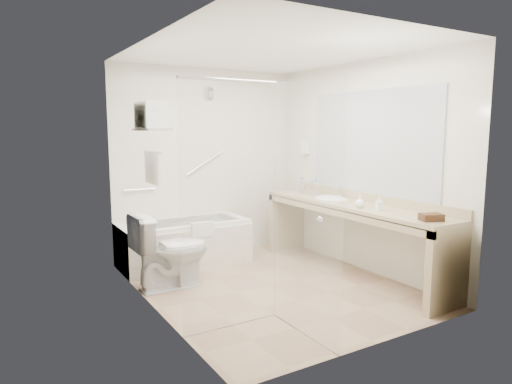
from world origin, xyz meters
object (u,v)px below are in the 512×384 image
bathtub (184,243)px  amenity_basket (431,217)px  vanity_counter (351,221)px  toilet (171,251)px  water_bottle_left (312,188)px

bathtub → amenity_basket: 2.99m
vanity_counter → amenity_basket: (-0.06, -1.15, 0.24)m
toilet → bathtub: bearing=-32.6°
bathtub → amenity_basket: (1.46, -2.54, 0.61)m
bathtub → water_bottle_left: size_ratio=8.78×
toilet → water_bottle_left: (2.01, 0.15, 0.53)m
bathtub → water_bottle_left: water_bottle_left is taller
bathtub → amenity_basket: bearing=-60.0°
amenity_basket → water_bottle_left: size_ratio=1.11×
vanity_counter → toilet: 2.09m
toilet → water_bottle_left: 2.08m
toilet → water_bottle_left: bearing=-87.1°
bathtub → amenity_basket: size_ratio=7.93×
bathtub → water_bottle_left: 1.79m
vanity_counter → toilet: size_ratio=3.27×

